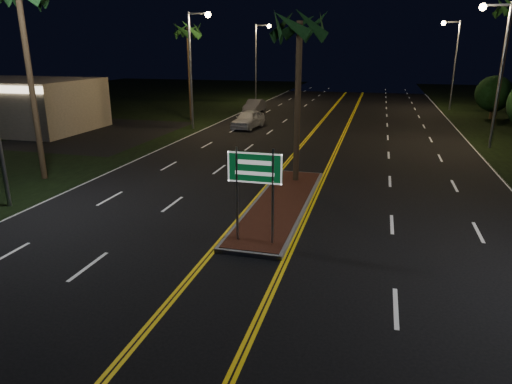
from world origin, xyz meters
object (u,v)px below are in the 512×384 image
(median_island, at_px, (281,204))
(shrub_far, at_px, (494,94))
(car_far, at_px, (254,105))
(palm_right_far, at_px, (511,9))
(highway_sign, at_px, (255,177))
(streetlight_right_far, at_px, (452,55))
(streetlight_left_mid, at_px, (195,57))
(streetlight_right_mid, at_px, (496,59))
(palm_left_far, at_px, (188,31))
(commercial_building, at_px, (1,104))
(streetlight_left_far, at_px, (259,54))
(palm_median, at_px, (300,26))
(car_near, at_px, (248,118))

(median_island, height_order, shrub_far, shrub_far)
(car_far, bearing_deg, palm_right_far, -10.97)
(highway_sign, xyz_separation_m, streetlight_right_far, (10.61, 39.20, 3.25))
(streetlight_left_mid, relative_size, streetlight_right_mid, 1.00)
(streetlight_right_mid, bearing_deg, shrub_far, 77.18)
(shrub_far, bearing_deg, palm_left_far, -163.26)
(shrub_far, bearing_deg, streetlight_right_mid, -102.82)
(highway_sign, xyz_separation_m, commercial_building, (-26.00, 17.19, -0.40))
(highway_sign, distance_m, car_far, 33.07)
(highway_sign, distance_m, streetlight_left_far, 42.67)
(commercial_building, bearing_deg, palm_median, -20.05)
(highway_sign, xyz_separation_m, streetlight_left_far, (-10.61, 41.20, 3.25))
(streetlight_left_mid, bearing_deg, commercial_building, -165.39)
(shrub_far, bearing_deg, commercial_building, -158.09)
(highway_sign, relative_size, streetlight_right_far, 0.36)
(median_island, distance_m, palm_median, 8.00)
(palm_median, bearing_deg, palm_left_far, 126.18)
(median_island, xyz_separation_m, palm_left_far, (-12.80, 21.00, 7.66))
(streetlight_left_mid, xyz_separation_m, palm_median, (10.61, -13.50, 1.62))
(median_island, distance_m, palm_left_far, 25.76)
(streetlight_left_mid, xyz_separation_m, car_near, (3.94, 1.42, -4.81))
(streetlight_left_mid, height_order, car_far, streetlight_left_mid)
(streetlight_right_far, relative_size, palm_median, 1.08)
(highway_sign, height_order, car_far, highway_sign)
(palm_left_far, bearing_deg, palm_median, -53.82)
(streetlight_left_far, height_order, palm_right_far, palm_right_far)
(commercial_building, relative_size, streetlight_left_mid, 1.67)
(palm_right_far, height_order, car_near, palm_right_far)
(car_far, bearing_deg, car_near, -76.70)
(palm_right_far, relative_size, shrub_far, 2.60)
(highway_sign, xyz_separation_m, streetlight_right_mid, (10.61, 19.20, 3.25))
(median_island, xyz_separation_m, streetlight_right_far, (10.61, 35.00, 5.57))
(streetlight_right_mid, xyz_separation_m, palm_left_far, (-23.41, 6.00, 2.09))
(streetlight_left_far, height_order, streetlight_right_mid, same)
(streetlight_right_mid, distance_m, car_far, 23.56)
(streetlight_left_far, relative_size, palm_median, 1.08)
(commercial_building, bearing_deg, car_near, 15.70)
(median_island, distance_m, streetlight_left_far, 38.89)
(streetlight_right_far, bearing_deg, highway_sign, -105.15)
(commercial_building, xyz_separation_m, palm_right_far, (38.80, 10.01, 7.14))
(palm_median, bearing_deg, car_near, 114.10)
(palm_median, xyz_separation_m, shrub_far, (13.80, 25.50, -4.94))
(streetlight_right_mid, distance_m, palm_left_far, 24.26)
(car_near, height_order, car_far, car_near)
(car_far, bearing_deg, streetlight_left_far, 103.33)
(streetlight_left_far, bearing_deg, median_island, -74.00)
(streetlight_left_mid, height_order, shrub_far, streetlight_left_mid)
(car_near, relative_size, car_far, 1.10)
(streetlight_left_mid, distance_m, palm_left_far, 5.01)
(streetlight_left_far, bearing_deg, streetlight_right_far, -5.38)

